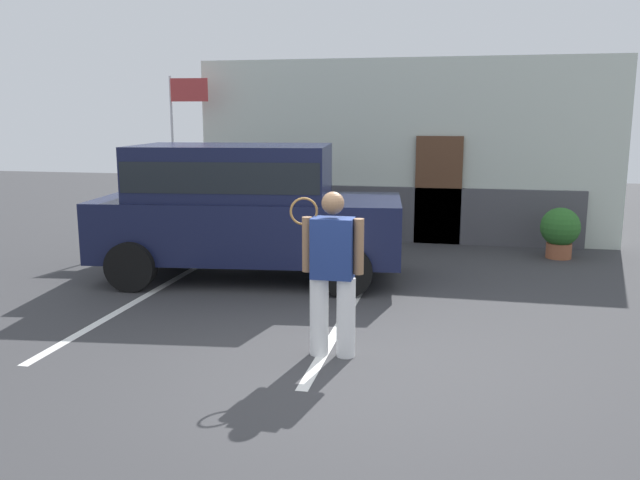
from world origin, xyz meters
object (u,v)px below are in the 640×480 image
parked_suv (243,204)px  tennis_player_man (332,271)px  potted_plant_by_porch (560,230)px  flag_pole (180,128)px

parked_suv → tennis_player_man: (2.00, -3.03, -0.24)m
tennis_player_man → potted_plant_by_porch: (3.01, 5.53, -0.41)m
tennis_player_man → flag_pole: size_ratio=0.53×
tennis_player_man → potted_plant_by_porch: size_ratio=1.92×
tennis_player_man → parked_suv: bearing=-56.5°
parked_suv → tennis_player_man: size_ratio=2.77×
parked_suv → flag_pole: size_ratio=1.47×
tennis_player_man → potted_plant_by_porch: tennis_player_man is taller
flag_pole → potted_plant_by_porch: bearing=-3.4°
tennis_player_man → potted_plant_by_porch: 6.31m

